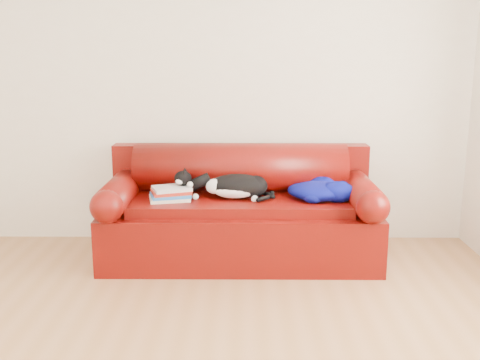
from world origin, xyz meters
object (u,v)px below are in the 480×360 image
at_px(book_stack, 171,193).
at_px(cat, 237,187).
at_px(blanket, 320,190).
at_px(sofa_base, 240,229).

distance_m(book_stack, cat, 0.50).
bearing_deg(book_stack, blanket, 2.07).
bearing_deg(cat, blanket, -0.92).
relative_size(book_stack, cat, 0.52).
bearing_deg(cat, book_stack, -175.09).
height_order(sofa_base, cat, cat).
relative_size(cat, blanket, 1.28).
distance_m(cat, blanket, 0.63).
xyz_separation_m(book_stack, cat, (0.50, 0.05, 0.04)).
distance_m(sofa_base, book_stack, 0.62).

